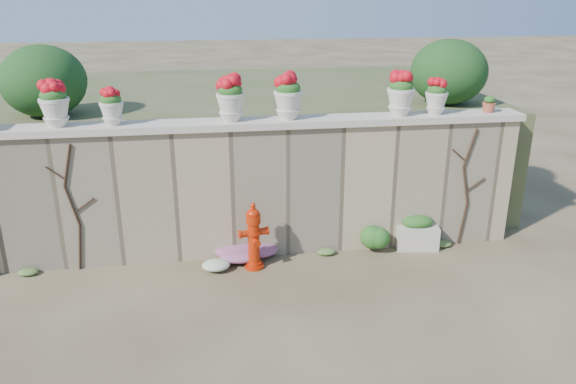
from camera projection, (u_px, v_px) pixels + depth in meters
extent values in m
plane|color=#4F3C27|center=(275.00, 312.00, 7.18)|extent=(80.00, 80.00, 0.00)
cube|color=tan|center=(259.00, 191.00, 8.51)|extent=(8.00, 0.40, 2.00)
cube|color=beige|center=(258.00, 123.00, 8.15)|extent=(8.10, 0.52, 0.10)
cube|color=#384C23|center=(243.00, 138.00, 11.49)|extent=(9.00, 6.00, 2.00)
ellipsoid|color=#143814|center=(43.00, 81.00, 8.65)|extent=(1.30, 1.30, 1.10)
ellipsoid|color=#143814|center=(449.00, 72.00, 9.57)|extent=(1.30, 1.30, 1.10)
cylinder|color=black|center=(80.00, 247.00, 8.16)|extent=(0.12, 0.04, 0.70)
cylinder|color=black|center=(72.00, 206.00, 7.93)|extent=(0.17, 0.04, 0.61)
cylinder|color=black|center=(67.00, 165.00, 7.73)|extent=(0.18, 0.04, 0.61)
cylinder|color=black|center=(84.00, 205.00, 7.95)|extent=(0.30, 0.02, 0.22)
cylinder|color=black|center=(55.00, 173.00, 7.74)|extent=(0.25, 0.02, 0.21)
cylinder|color=black|center=(463.00, 223.00, 8.99)|extent=(0.12, 0.04, 0.70)
cylinder|color=black|center=(466.00, 185.00, 8.76)|extent=(0.17, 0.04, 0.61)
cylinder|color=black|center=(470.00, 148.00, 8.56)|extent=(0.18, 0.04, 0.61)
cylinder|color=black|center=(475.00, 185.00, 8.78)|extent=(0.30, 0.02, 0.22)
cylinder|color=black|center=(459.00, 155.00, 8.57)|extent=(0.25, 0.02, 0.21)
cylinder|color=#B52206|center=(254.00, 266.00, 8.32)|extent=(0.29, 0.29, 0.05)
cylinder|color=#B52206|center=(254.00, 242.00, 8.19)|extent=(0.17, 0.17, 0.64)
cylinder|color=#B52206|center=(254.00, 233.00, 8.13)|extent=(0.22, 0.22, 0.04)
cylinder|color=#B52206|center=(253.00, 219.00, 8.06)|extent=(0.22, 0.22, 0.12)
ellipsoid|color=#B52206|center=(253.00, 212.00, 8.02)|extent=(0.19, 0.19, 0.14)
cylinder|color=#B52206|center=(253.00, 207.00, 8.00)|extent=(0.07, 0.07, 0.10)
cylinder|color=#B52206|center=(244.00, 234.00, 8.09)|extent=(0.16, 0.13, 0.10)
cylinder|color=#B52206|center=(263.00, 231.00, 8.18)|extent=(0.16, 0.13, 0.10)
cylinder|color=#B52206|center=(256.00, 242.00, 8.07)|extent=(0.11, 0.12, 0.09)
cube|color=beige|center=(416.00, 236.00, 8.91)|extent=(0.69, 0.46, 0.38)
ellipsoid|color=#1E5119|center=(418.00, 222.00, 8.82)|extent=(0.53, 0.37, 0.19)
ellipsoid|color=#1E5119|center=(375.00, 236.00, 8.68)|extent=(0.60, 0.54, 0.57)
ellipsoid|color=#D129B4|center=(245.00, 252.00, 8.50)|extent=(1.02, 0.68, 0.27)
ellipsoid|color=white|center=(214.00, 265.00, 8.16)|extent=(0.57, 0.46, 0.21)
ellipsoid|color=#1E5119|center=(53.00, 95.00, 7.59)|extent=(0.35, 0.35, 0.21)
ellipsoid|color=red|center=(52.00, 88.00, 7.56)|extent=(0.31, 0.31, 0.22)
ellipsoid|color=#1E5119|center=(111.00, 99.00, 7.73)|extent=(0.29, 0.29, 0.17)
ellipsoid|color=red|center=(110.00, 94.00, 7.70)|extent=(0.25, 0.25, 0.18)
ellipsoid|color=#1E5119|center=(230.00, 90.00, 7.93)|extent=(0.35, 0.35, 0.21)
ellipsoid|color=red|center=(230.00, 84.00, 7.90)|extent=(0.31, 0.31, 0.22)
ellipsoid|color=#1E5119|center=(288.00, 88.00, 8.04)|extent=(0.36, 0.36, 0.22)
ellipsoid|color=red|center=(288.00, 82.00, 8.01)|extent=(0.32, 0.32, 0.23)
ellipsoid|color=#1E5119|center=(401.00, 85.00, 8.28)|extent=(0.36, 0.36, 0.21)
ellipsoid|color=red|center=(402.00, 79.00, 8.25)|extent=(0.31, 0.31, 0.22)
ellipsoid|color=#1E5119|center=(437.00, 90.00, 8.39)|extent=(0.30, 0.30, 0.18)
ellipsoid|color=red|center=(437.00, 85.00, 8.36)|extent=(0.26, 0.26, 0.18)
ellipsoid|color=#1E5119|center=(490.00, 100.00, 8.57)|extent=(0.17, 0.17, 0.12)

